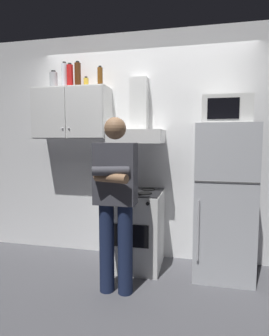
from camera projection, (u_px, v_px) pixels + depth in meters
ground_plane at (134, 275)px, 3.00m from camera, size 7.00×7.00×0.00m
back_wall_tiled at (145, 147)px, 3.45m from camera, size 4.80×0.10×2.70m
upper_cabinet at (72, 114)px, 3.38m from camera, size 0.90×0.37×0.60m
stove_oven at (135, 228)px, 3.21m from camera, size 0.60×0.62×0.87m
range_hood at (137, 126)px, 3.22m from camera, size 0.60×0.44×0.75m
refrigerator at (223, 201)px, 2.97m from camera, size 0.60×0.62×1.60m
microwave at (226, 110)px, 2.89m from camera, size 0.48×0.37×0.28m
person_standing at (115, 199)px, 2.59m from camera, size 0.38×0.33×1.64m
bottle_beer_brown at (100, 77)px, 3.28m from camera, size 0.06×0.06×0.24m
bottle_soda_red at (70, 76)px, 3.34m from camera, size 0.08×0.08×0.29m
bottle_spice_jar at (86, 83)px, 3.34m from camera, size 0.06×0.06×0.13m
bottle_rum_dark at (78, 75)px, 3.35m from camera, size 0.07×0.07×0.31m
bottle_canister_steel at (54, 80)px, 3.37m from camera, size 0.09×0.09×0.21m
bottle_vodka_clear at (65, 76)px, 3.40m from camera, size 0.07×0.07×0.32m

